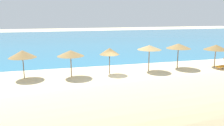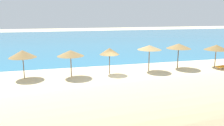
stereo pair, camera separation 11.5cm
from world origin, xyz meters
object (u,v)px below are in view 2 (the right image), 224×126
at_px(beach_umbrella_4, 149,48).
at_px(lounge_chair_1, 224,65).
at_px(beach_umbrella_2, 71,53).
at_px(beach_umbrella_5, 179,46).
at_px(beach_umbrella_6, 216,47).
at_px(beach_umbrella_1, 22,54).
at_px(beach_umbrella_3, 109,51).
at_px(cooler_box, 177,79).

distance_m(beach_umbrella_4, lounge_chair_1, 8.45).
bearing_deg(beach_umbrella_4, lounge_chair_1, -9.16).
relative_size(beach_umbrella_2, lounge_chair_1, 1.58).
height_order(beach_umbrella_5, beach_umbrella_6, beach_umbrella_5).
distance_m(beach_umbrella_2, beach_umbrella_4, 7.94).
relative_size(beach_umbrella_4, beach_umbrella_5, 0.99).
bearing_deg(beach_umbrella_6, beach_umbrella_1, 178.24).
height_order(beach_umbrella_3, cooler_box, beach_umbrella_3).
bearing_deg(beach_umbrella_6, cooler_box, -151.90).
distance_m(beach_umbrella_1, beach_umbrella_2, 4.25).
distance_m(beach_umbrella_1, beach_umbrella_5, 15.68).
relative_size(beach_umbrella_1, lounge_chair_1, 1.63).
height_order(beach_umbrella_1, beach_umbrella_3, beach_umbrella_1).
height_order(beach_umbrella_1, beach_umbrella_2, beach_umbrella_1).
bearing_deg(beach_umbrella_3, beach_umbrella_1, 176.22).
bearing_deg(beach_umbrella_6, beach_umbrella_5, 172.57).
distance_m(beach_umbrella_2, lounge_chair_1, 16.18).
bearing_deg(beach_umbrella_5, beach_umbrella_2, -177.29).
xyz_separation_m(beach_umbrella_1, lounge_chair_1, (20.25, -1.69, -1.82)).
distance_m(beach_umbrella_5, beach_umbrella_6, 4.36).
bearing_deg(beach_umbrella_6, beach_umbrella_2, 179.93).
height_order(beach_umbrella_3, lounge_chair_1, beach_umbrella_3).
bearing_deg(beach_umbrella_5, beach_umbrella_6, -7.43).
bearing_deg(beach_umbrella_3, beach_umbrella_6, -0.44).
xyz_separation_m(beach_umbrella_4, beach_umbrella_5, (3.54, 0.33, -0.02)).
bearing_deg(beach_umbrella_2, beach_umbrella_4, 1.51).
bearing_deg(cooler_box, beach_umbrella_4, 104.75).
distance_m(beach_umbrella_2, beach_umbrella_6, 15.79).
bearing_deg(lounge_chair_1, beach_umbrella_5, 60.79).
bearing_deg(beach_umbrella_4, beach_umbrella_5, 5.39).
relative_size(beach_umbrella_4, lounge_chair_1, 1.67).
xyz_separation_m(beach_umbrella_1, beach_umbrella_3, (7.91, -0.52, -0.01)).
height_order(beach_umbrella_3, beach_umbrella_5, beach_umbrella_5).
xyz_separation_m(beach_umbrella_2, lounge_chair_1, (16.04, -1.10, -1.80)).
bearing_deg(beach_umbrella_1, lounge_chair_1, -4.78).
bearing_deg(beach_umbrella_6, lounge_chair_1, -76.75).
relative_size(beach_umbrella_6, lounge_chair_1, 1.61).
relative_size(beach_umbrella_2, beach_umbrella_6, 0.98).
bearing_deg(cooler_box, lounge_chair_1, 19.93).
height_order(beach_umbrella_2, beach_umbrella_3, beach_umbrella_3).
bearing_deg(lounge_chair_1, beach_umbrella_4, 71.37).
bearing_deg(beach_umbrella_5, beach_umbrella_4, -174.61).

